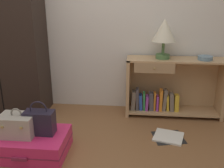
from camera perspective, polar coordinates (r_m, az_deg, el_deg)
back_wall at (r=3.41m, az=-3.24°, el=16.09°), size 6.40×0.10×2.60m
wardrobe at (r=3.52m, az=-22.93°, el=10.52°), size 0.97×0.47×2.08m
bookshelf at (r=3.37m, az=12.47°, el=-0.91°), size 1.20×0.34×0.74m
table_lamp at (r=3.17m, az=11.42°, el=11.18°), size 0.28×0.28×0.47m
bowl at (r=3.29m, az=19.82°, el=5.41°), size 0.17×0.17×0.05m
suitcase_large at (r=2.70m, az=-17.44°, el=-12.40°), size 0.72×0.51×0.21m
train_case at (r=2.62m, az=-20.07°, el=-8.49°), size 0.32×0.23×0.28m
handbag at (r=2.59m, az=-15.62°, el=-8.02°), size 0.28×0.14×0.33m
open_book_on_floor at (r=2.95m, az=12.32°, el=-11.29°), size 0.37×0.35×0.02m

